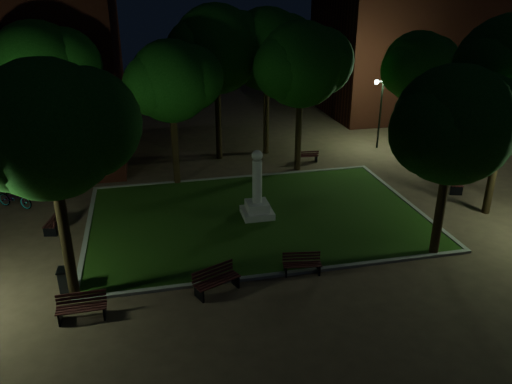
% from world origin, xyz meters
% --- Properties ---
extents(ground, '(80.00, 80.00, 0.00)m').
position_xyz_m(ground, '(0.00, 0.00, 0.00)').
color(ground, '#4D3B2A').
extents(lawn, '(15.00, 10.00, 0.08)m').
position_xyz_m(lawn, '(0.00, 2.00, 0.04)').
color(lawn, '#1E3F0F').
rests_on(lawn, ground).
extents(lawn_kerb, '(15.40, 10.40, 0.12)m').
position_xyz_m(lawn_kerb, '(0.00, 2.00, 0.06)').
color(lawn_kerb, slate).
rests_on(lawn_kerb, ground).
extents(monument, '(1.40, 1.40, 3.20)m').
position_xyz_m(monument, '(0.00, 2.00, 0.96)').
color(monument, '#A39F96').
rests_on(monument, lawn).
extents(building_far, '(16.00, 10.00, 12.00)m').
position_xyz_m(building_far, '(18.00, 20.00, 6.00)').
color(building_far, '#491C11').
rests_on(building_far, ground).
extents(tree_west, '(5.30, 4.33, 8.19)m').
position_xyz_m(tree_west, '(-7.49, -2.94, 6.02)').
color(tree_west, black).
rests_on(tree_west, ground).
extents(tree_north_wl, '(5.11, 4.17, 7.61)m').
position_xyz_m(tree_north_wl, '(-3.20, 7.07, 5.52)').
color(tree_north_wl, black).
rests_on(tree_north_wl, ground).
extents(tree_north_er, '(5.98, 4.88, 8.88)m').
position_xyz_m(tree_north_er, '(2.78, 11.15, 6.43)').
color(tree_north_er, black).
rests_on(tree_north_er, ground).
extents(tree_ne, '(4.97, 4.06, 7.66)m').
position_xyz_m(tree_ne, '(10.96, 7.99, 5.62)').
color(tree_ne, black).
rests_on(tree_ne, ground).
extents(tree_se, '(5.41, 4.42, 7.55)m').
position_xyz_m(tree_se, '(6.29, -2.88, 5.33)').
color(tree_se, black).
rests_on(tree_se, ground).
extents(tree_nw, '(5.50, 4.49, 8.61)m').
position_xyz_m(tree_nw, '(-9.28, 6.81, 6.35)').
color(tree_nw, black).
rests_on(tree_nw, ground).
extents(tree_far_north, '(6.24, 5.10, 9.12)m').
position_xyz_m(tree_far_north, '(-0.30, 10.78, 6.57)').
color(tree_far_north, black).
rests_on(tree_far_north, ground).
extents(tree_extra, '(5.70, 4.66, 8.34)m').
position_xyz_m(tree_extra, '(3.84, 7.78, 6.01)').
color(tree_extra, black).
rests_on(tree_extra, ground).
extents(lamppost_nw, '(1.18, 0.28, 4.40)m').
position_xyz_m(lamppost_nw, '(-11.12, 11.49, 3.08)').
color(lamppost_nw, black).
rests_on(lamppost_nw, ground).
extents(lamppost_ne, '(1.18, 0.28, 4.47)m').
position_xyz_m(lamppost_ne, '(10.12, 10.62, 3.12)').
color(lamppost_ne, black).
rests_on(lamppost_ne, ground).
extents(bench_near_left, '(1.77, 1.22, 0.92)m').
position_xyz_m(bench_near_left, '(-2.75, -3.57, 0.43)').
color(bench_near_left, black).
rests_on(bench_near_left, ground).
extents(bench_near_right, '(1.49, 0.70, 0.79)m').
position_xyz_m(bench_near_right, '(0.57, -3.07, 0.37)').
color(bench_near_right, black).
rests_on(bench_near_right, ground).
extents(bench_west_near, '(1.59, 0.58, 0.87)m').
position_xyz_m(bench_west_near, '(-7.23, -4.13, 0.41)').
color(bench_west_near, black).
rests_on(bench_west_near, ground).
extents(bench_left_side, '(0.89, 1.69, 0.88)m').
position_xyz_m(bench_left_side, '(-8.91, 2.77, 0.42)').
color(bench_left_side, black).
rests_on(bench_left_side, ground).
extents(bench_right_side, '(1.11, 1.93, 1.00)m').
position_xyz_m(bench_right_side, '(10.71, 3.08, 0.47)').
color(bench_right_side, black).
rests_on(bench_right_side, ground).
extents(bench_far_side, '(1.41, 0.61, 0.75)m').
position_xyz_m(bench_far_side, '(4.66, 8.87, 0.36)').
color(bench_far_side, black).
rests_on(bench_far_side, ground).
extents(trash_bin, '(0.56, 0.56, 0.92)m').
position_xyz_m(trash_bin, '(-7.88, -2.43, 0.46)').
color(trash_bin, black).
rests_on(trash_bin, ground).
extents(bicycle, '(2.01, 1.57, 1.02)m').
position_xyz_m(bicycle, '(-11.20, 5.65, 0.51)').
color(bicycle, black).
rests_on(bicycle, ground).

